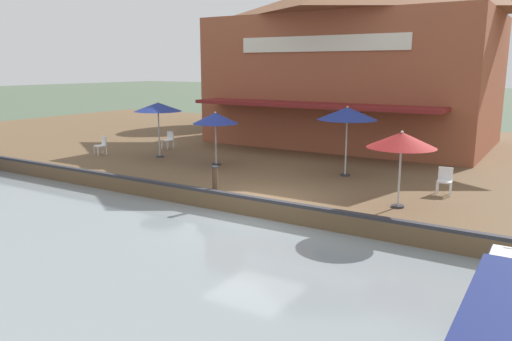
% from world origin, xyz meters
% --- Properties ---
extents(ground_plane, '(220.00, 220.00, 0.00)m').
position_xyz_m(ground_plane, '(0.00, 0.00, 0.00)').
color(ground_plane, '#4C5B47').
extents(quay_deck, '(22.00, 56.00, 0.60)m').
position_xyz_m(quay_deck, '(-11.00, 0.00, 0.30)').
color(quay_deck, brown).
rests_on(quay_deck, ground).
extents(quay_edge_fender, '(0.20, 50.40, 0.10)m').
position_xyz_m(quay_edge_fender, '(-0.10, 0.00, 0.65)').
color(quay_edge_fender, '#2D2D33').
rests_on(quay_edge_fender, quay_deck).
extents(waterfront_restaurant, '(10.67, 14.37, 8.97)m').
position_xyz_m(waterfront_restaurant, '(-13.18, -2.11, 4.93)').
color(waterfront_restaurant, brown).
rests_on(waterfront_restaurant, quay_deck).
extents(patio_umbrella_mid_patio_right, '(2.09, 2.09, 2.47)m').
position_xyz_m(patio_umbrella_mid_patio_right, '(-4.13, -7.67, 2.83)').
color(patio_umbrella_mid_patio_right, '#B7B7B7').
rests_on(patio_umbrella_mid_patio_right, quay_deck).
extents(patio_umbrella_far_corner, '(2.18, 2.18, 2.59)m').
position_xyz_m(patio_umbrella_far_corner, '(-4.80, 0.92, 2.91)').
color(patio_umbrella_far_corner, '#B7B7B7').
rests_on(patio_umbrella_far_corner, quay_deck).
extents(patio_umbrella_mid_patio_left, '(1.86, 1.86, 2.20)m').
position_xyz_m(patio_umbrella_mid_patio_left, '(-3.96, -4.40, 2.53)').
color(patio_umbrella_mid_patio_left, '#B7B7B7').
rests_on(patio_umbrella_mid_patio_left, quay_deck).
extents(patio_umbrella_near_quay_edge, '(1.95, 1.95, 2.22)m').
position_xyz_m(patio_umbrella_near_quay_edge, '(-1.61, 3.83, 2.56)').
color(patio_umbrella_near_quay_edge, '#B7B7B7').
rests_on(patio_umbrella_near_quay_edge, quay_deck).
extents(cafe_chair_under_first_umbrella, '(0.48, 0.48, 0.85)m').
position_xyz_m(cafe_chair_under_first_umbrella, '(-6.08, -8.87, 1.08)').
color(cafe_chair_under_first_umbrella, white).
rests_on(cafe_chair_under_first_umbrella, quay_deck).
extents(cafe_chair_beside_entrance, '(0.55, 0.55, 0.85)m').
position_xyz_m(cafe_chair_beside_entrance, '(-3.12, -10.29, 1.08)').
color(cafe_chair_beside_entrance, white).
rests_on(cafe_chair_beside_entrance, quay_deck).
extents(cafe_chair_back_row_seat, '(0.48, 0.48, 0.85)m').
position_xyz_m(cafe_chair_back_row_seat, '(-3.89, 4.63, 1.08)').
color(cafe_chair_back_row_seat, white).
rests_on(cafe_chair_back_row_seat, quay_deck).
extents(mooring_post, '(0.22, 0.22, 0.83)m').
position_xyz_m(mooring_post, '(-0.35, -1.78, 1.02)').
color(mooring_post, '#473323').
rests_on(mooring_post, quay_deck).
extents(tree_upstream_bank, '(5.03, 4.79, 7.24)m').
position_xyz_m(tree_upstream_bank, '(-17.52, -12.01, 5.31)').
color(tree_upstream_bank, brown).
rests_on(tree_upstream_bank, quay_deck).
extents(tree_behind_restaurant, '(4.83, 4.60, 7.22)m').
position_xyz_m(tree_behind_restaurant, '(-15.36, -2.70, 5.39)').
color(tree_behind_restaurant, brown).
rests_on(tree_behind_restaurant, quay_deck).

